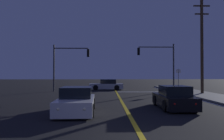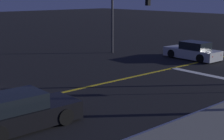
% 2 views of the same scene
% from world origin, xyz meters
% --- Properties ---
extents(lane_line_center, '(0.20, 35.76, 0.01)m').
position_xyz_m(lane_line_center, '(0.00, 10.52, 0.01)').
color(lane_line_center, gold).
rests_on(lane_line_center, ground).
extents(lane_line_edge_right, '(0.16, 35.76, 0.01)m').
position_xyz_m(lane_line_edge_right, '(6.11, 10.52, 0.01)').
color(lane_line_edge_right, white).
rests_on(lane_line_edge_right, ground).
extents(stop_bar, '(6.36, 0.50, 0.01)m').
position_xyz_m(stop_bar, '(3.18, 19.54, 0.01)').
color(stop_bar, white).
rests_on(stop_bar, ground).
extents(car_following_oncoming_silver, '(4.32, 1.84, 1.34)m').
position_xyz_m(car_following_oncoming_silver, '(-1.07, 23.21, 0.58)').
color(car_following_oncoming_silver, '#B2B5BA').
rests_on(car_following_oncoming_silver, ground).
extents(car_parked_curb_black, '(1.83, 4.19, 1.34)m').
position_xyz_m(car_parked_curb_black, '(2.85, 7.33, 0.58)').
color(car_parked_curb_black, black).
rests_on(car_parked_curb_black, ground).
extents(traffic_signal_far_left, '(4.17, 0.28, 5.40)m').
position_xyz_m(traffic_signal_far_left, '(-5.62, 20.44, 3.63)').
color(traffic_signal_far_left, '#38383D').
rests_on(traffic_signal_far_left, ground).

